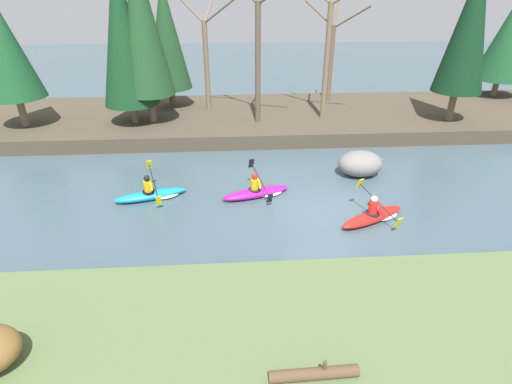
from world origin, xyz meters
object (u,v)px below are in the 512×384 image
object	(u,v)px
kayaker_lead	(375,215)
boulder_midstream	(360,164)
kayaker_middle	(259,192)
driftwood_log	(314,374)
kayaker_trailing	(154,194)

from	to	relation	value
kayaker_lead	boulder_midstream	size ratio (longest dim) A/B	1.42
kayaker_middle	boulder_midstream	bearing A→B (deg)	2.54
kayaker_middle	driftwood_log	size ratio (longest dim) A/B	1.56
boulder_midstream	kayaker_middle	bearing A→B (deg)	-159.85
kayaker_lead	driftwood_log	bearing A→B (deg)	-144.51
kayaker_trailing	boulder_midstream	world-z (taller)	kayaker_trailing
kayaker_trailing	boulder_midstream	size ratio (longest dim) A/B	1.46
kayaker_lead	kayaker_trailing	bearing A→B (deg)	138.64
kayaker_middle	driftwood_log	bearing A→B (deg)	-104.63
driftwood_log	kayaker_lead	bearing A→B (deg)	60.49
kayaker_lead	driftwood_log	distance (m)	7.43
kayaker_trailing	boulder_midstream	xyz separation A→B (m)	(8.51, 1.55, 0.34)
kayaker_middle	kayaker_trailing	distance (m)	4.05
boulder_midstream	driftwood_log	world-z (taller)	boulder_midstream
kayaker_lead	boulder_midstream	bearing A→B (deg)	55.16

